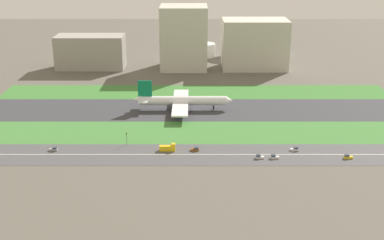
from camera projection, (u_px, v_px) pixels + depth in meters
The scene contains 21 objects.
ground_plane at pixel (197, 110), 330.52m from camera, with size 800.00×800.00×0.00m, color #5B564C.
runway at pixel (197, 110), 330.50m from camera, with size 280.00×46.00×0.10m, color #38383D.
grass_median_north at pixel (197, 92), 369.08m from camera, with size 280.00×36.00×0.10m, color #3D7A33.
grass_median_south at pixel (198, 132), 291.92m from camera, with size 280.00×36.00×0.10m, color #427F38.
highway at pixel (198, 155), 261.80m from camera, with size 280.00×28.00×0.10m, color #4C4C4F.
highway_centerline at pixel (198, 154), 261.78m from camera, with size 266.00×0.50×0.01m, color silver.
airliner at pixel (182, 101), 328.43m from camera, with size 65.00×56.00×19.70m.
car_1 at pixel (296, 149), 266.12m from camera, with size 4.40×1.80×2.00m.
car_0 at pixel (260, 157), 256.75m from camera, with size 4.40×1.80×2.00m.
car_2 at pixel (349, 157), 256.67m from camera, with size 4.40×1.80×2.00m.
car_4 at pixel (275, 157), 256.73m from camera, with size 4.40×1.80×2.00m.
truck_0 at pixel (169, 148), 265.99m from camera, with size 8.40×2.50×4.00m.
car_5 at pixel (196, 149), 266.21m from camera, with size 4.40×1.80×2.00m.
car_3 at pixel (55, 149), 266.34m from camera, with size 4.40×1.80×2.00m.
traffic_light at pixel (128, 138), 272.66m from camera, with size 0.36×0.50×7.20m.
terminal_building at pixel (92, 52), 433.16m from camera, with size 57.72×25.92×28.36m, color #9E998E.
hangar_building at pixel (185, 37), 428.81m from camera, with size 39.40×36.05×53.25m, color beige.
office_tower at pixel (255, 44), 430.64m from camera, with size 55.15×33.10×41.83m, color beige.
fuel_tank_west at pixel (206, 50), 478.00m from camera, with size 19.52×19.52×12.62m, color silver.
fuel_tank_centre at pixel (235, 47), 477.06m from camera, with size 25.74×25.74×17.86m, color silver.
fuel_tank_east at pixel (276, 48), 477.27m from camera, with size 23.28×23.28×16.25m, color silver.
Camera 1 is at (-2.79, -313.31, 105.48)m, focal length 47.19 mm.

